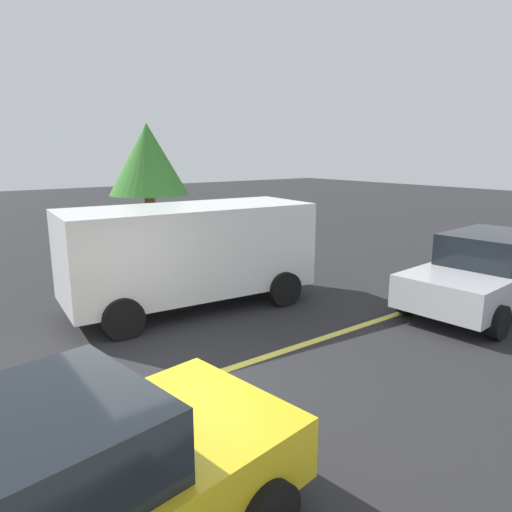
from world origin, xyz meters
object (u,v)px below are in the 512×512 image
Objects in this scene: car_silver_approaching at (487,271)px; tree_left_verge at (148,161)px; white_van at (189,250)px; car_yellow_behind_van at (33,508)px.

tree_left_verge is at bearing 124.61° from car_silver_approaching.
white_van is 6.40m from car_silver_approaching.
white_van is 1.15× the size of car_silver_approaching.
tree_left_verge is (4.65, 8.19, 2.29)m from car_yellow_behind_van.
tree_left_verge reaches higher than white_van.
car_silver_approaching is at bearing -37.19° from white_van.
tree_left_verge is at bearing 81.16° from white_van.
car_silver_approaching is 9.40m from car_yellow_behind_van.
white_van is 3.42m from tree_left_verge.
tree_left_verge is at bearing 60.44° from car_yellow_behind_van.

